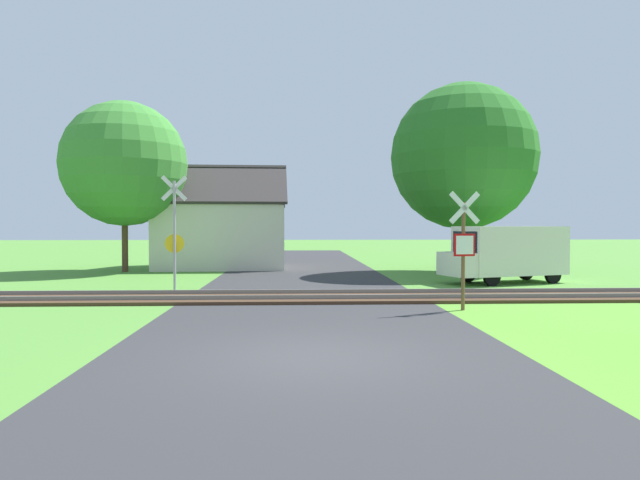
{
  "coord_description": "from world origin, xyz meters",
  "views": [
    {
      "loc": [
        -0.29,
        -9.79,
        2.28
      ],
      "look_at": [
        0.5,
        8.73,
        1.8
      ],
      "focal_mm": 32.0,
      "sensor_mm": 36.0,
      "label": 1
    }
  ],
  "objects_px": {
    "house": "(222,232)",
    "mail_truck": "(506,252)",
    "crossing_sign_far": "(174,230)",
    "tree_left": "(124,164)",
    "stop_sign_near": "(464,245)",
    "tree_right": "(464,157)"
  },
  "relations": [
    {
      "from": "house",
      "to": "mail_truck",
      "type": "distance_m",
      "value": 15.12
    },
    {
      "from": "stop_sign_near",
      "to": "house",
      "type": "relative_size",
      "value": 0.44
    },
    {
      "from": "stop_sign_near",
      "to": "tree_left",
      "type": "relative_size",
      "value": 0.38
    },
    {
      "from": "crossing_sign_far",
      "to": "stop_sign_near",
      "type": "bearing_deg",
      "value": -41.02
    },
    {
      "from": "stop_sign_near",
      "to": "tree_right",
      "type": "relative_size",
      "value": 0.35
    },
    {
      "from": "house",
      "to": "mail_truck",
      "type": "height_order",
      "value": "house"
    },
    {
      "from": "stop_sign_near",
      "to": "mail_truck",
      "type": "distance_m",
      "value": 8.11
    },
    {
      "from": "house",
      "to": "mail_truck",
      "type": "xyz_separation_m",
      "value": [
        12.29,
        -8.78,
        -0.67
      ]
    },
    {
      "from": "tree_left",
      "to": "crossing_sign_far",
      "type": "bearing_deg",
      "value": -64.06
    },
    {
      "from": "crossing_sign_far",
      "to": "house",
      "type": "height_order",
      "value": "house"
    },
    {
      "from": "crossing_sign_far",
      "to": "house",
      "type": "xyz_separation_m",
      "value": [
        0.16,
        11.33,
        -0.22
      ]
    },
    {
      "from": "stop_sign_near",
      "to": "tree_right",
      "type": "height_order",
      "value": "tree_right"
    },
    {
      "from": "tree_left",
      "to": "house",
      "type": "bearing_deg",
      "value": 30.36
    },
    {
      "from": "stop_sign_near",
      "to": "mail_truck",
      "type": "relative_size",
      "value": 0.61
    },
    {
      "from": "tree_left",
      "to": "stop_sign_near",
      "type": "bearing_deg",
      "value": -46.01
    },
    {
      "from": "tree_left",
      "to": "tree_right",
      "type": "bearing_deg",
      "value": -4.87
    },
    {
      "from": "stop_sign_near",
      "to": "crossing_sign_far",
      "type": "xyz_separation_m",
      "value": [
        -8.61,
        4.58,
        0.37
      ]
    },
    {
      "from": "stop_sign_near",
      "to": "crossing_sign_far",
      "type": "relative_size",
      "value": 0.8
    },
    {
      "from": "stop_sign_near",
      "to": "tree_right",
      "type": "bearing_deg",
      "value": -115.75
    },
    {
      "from": "tree_right",
      "to": "tree_left",
      "type": "xyz_separation_m",
      "value": [
        -16.39,
        1.4,
        -0.28
      ]
    },
    {
      "from": "house",
      "to": "tree_left",
      "type": "relative_size",
      "value": 0.86
    },
    {
      "from": "house",
      "to": "mail_truck",
      "type": "bearing_deg",
      "value": -37.91
    }
  ]
}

